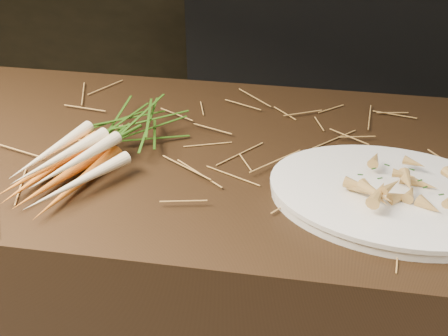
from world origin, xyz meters
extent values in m
cube|color=black|center=(0.00, 0.30, 0.45)|extent=(2.40, 0.70, 0.90)
cube|color=black|center=(0.30, 2.18, 0.40)|extent=(1.80, 0.60, 0.80)
cone|color=#CB601A|center=(-0.49, 0.16, 0.92)|extent=(0.12, 0.25, 0.03)
cone|color=#CB601A|center=(-0.45, 0.14, 0.92)|extent=(0.14, 0.24, 0.03)
cone|color=#CB601A|center=(-0.42, 0.13, 0.92)|extent=(0.11, 0.25, 0.03)
cone|color=#CB601A|center=(-0.48, 0.14, 0.94)|extent=(0.14, 0.24, 0.03)
cone|color=beige|center=(-0.48, 0.16, 0.96)|extent=(0.10, 0.23, 0.04)
cone|color=beige|center=(-0.45, 0.14, 0.97)|extent=(0.13, 0.22, 0.04)
cone|color=beige|center=(-0.42, 0.14, 0.96)|extent=(0.12, 0.23, 0.04)
cone|color=beige|center=(-0.40, 0.10, 0.94)|extent=(0.15, 0.21, 0.03)
ellipsoid|color=#355F14|center=(-0.37, 0.34, 0.95)|extent=(0.23, 0.26, 0.08)
camera|label=1|loc=(0.01, -0.70, 1.56)|focal=45.00mm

